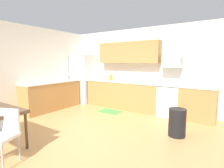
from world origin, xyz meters
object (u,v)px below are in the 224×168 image
object	(u,v)px
chair_near_table	(4,132)
refrigerator	(83,79)
microwave	(172,62)
oven_range	(170,100)
kettle	(111,78)
trash_bin	(177,122)

from	to	relation	value
chair_near_table	refrigerator	bearing A→B (deg)	116.43
chair_near_table	microwave	bearing A→B (deg)	70.47
refrigerator	chair_near_table	size ratio (longest dim) A/B	2.18
oven_range	refrigerator	bearing A→B (deg)	-178.64
microwave	kettle	distance (m)	2.22
chair_near_table	trash_bin	xyz separation A→B (m)	(2.00, 2.56, -0.20)
microwave	chair_near_table	world-z (taller)	microwave
oven_range	trash_bin	size ratio (longest dim) A/B	1.52
trash_bin	refrigerator	bearing A→B (deg)	161.52
refrigerator	kettle	bearing A→B (deg)	6.10
refrigerator	oven_range	bearing A→B (deg)	1.36
chair_near_table	oven_range	bearing A→B (deg)	70.01
microwave	chair_near_table	bearing A→B (deg)	-109.53
trash_bin	kettle	bearing A→B (deg)	151.99
trash_bin	kettle	distance (m)	3.15
refrigerator	chair_near_table	world-z (taller)	refrigerator
trash_bin	microwave	bearing A→B (deg)	110.66
chair_near_table	trash_bin	distance (m)	3.26
microwave	trash_bin	distance (m)	2.04
chair_near_table	kettle	distance (m)	4.10
oven_range	microwave	size ratio (longest dim) A/B	1.69
microwave	trash_bin	world-z (taller)	microwave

